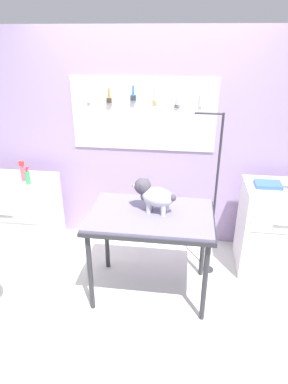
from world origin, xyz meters
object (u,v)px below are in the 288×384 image
Objects in this scene: cabinet_right at (275,229)px; conditioner_bottle at (28,177)px; grooming_table at (151,221)px; counter_left at (19,217)px; grooming_arm at (214,205)px; dog at (153,195)px.

conditioner_bottle reaches higher than cabinet_right.
counter_left is at bearing 163.23° from grooming_table.
grooming_table is 0.67× the size of grooming_arm.
dog is 1.37m from cabinet_right.
conditioner_bottle reaches higher than grooming_table.
grooming_table is 1.18× the size of cabinet_right.
conditioner_bottle is at bearing 165.44° from dog.
grooming_table is 6.02× the size of conditioner_bottle.
dog is at bearing -148.64° from grooming_arm.
counter_left is at bearing -178.44° from cabinet_right.
grooming_table is at bearing -145.68° from grooming_arm.
conditioner_bottle is at bearing -17.26° from counter_left.
cabinet_right is 5.11× the size of conditioner_bottle.
grooming_arm is 0.67m from dog.
counter_left is 2.67m from cabinet_right.
conditioner_bottle is (-1.27, 0.38, 0.18)m from grooming_table.
grooming_table is 1.33m from cabinet_right.
grooming_arm reaches higher than cabinet_right.
counter_left is 0.55m from conditioner_bottle.
grooming_arm is at bearing 34.32° from grooming_table.
grooming_table is at bearing -156.36° from cabinet_right.
cabinet_right is (2.67, 0.07, 0.03)m from counter_left.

